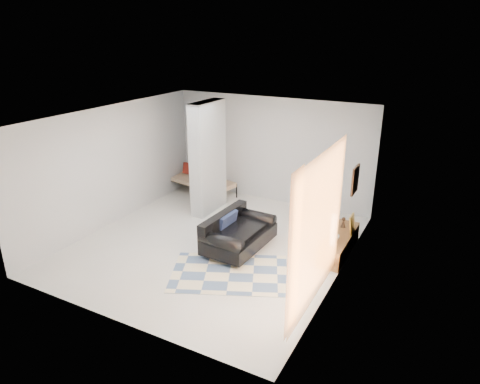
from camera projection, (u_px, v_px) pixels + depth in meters
The scene contains 17 objects.
floor at pixel (214, 244), 9.36m from camera, with size 6.00×6.00×0.00m, color beige.
ceiling at pixel (211, 117), 8.37m from camera, with size 6.00×6.00×0.00m, color white.
wall_back at pixel (271, 150), 11.35m from camera, with size 6.00×6.00×0.00m, color silver.
wall_front at pixel (108, 243), 6.39m from camera, with size 6.00×6.00×0.00m, color silver.
wall_left at pixel (113, 165), 10.07m from camera, with size 6.00×6.00×0.00m, color silver.
wall_right at pixel (343, 208), 7.66m from camera, with size 6.00×6.00×0.00m, color silver.
partition_column at pixel (208, 158), 10.67m from camera, with size 0.35×1.20×2.80m, color #ABB0B3.
hallway_door at pixel (204, 154), 12.36m from camera, with size 0.85×0.06×2.04m, color silver.
curtain at pixel (319, 229), 6.73m from camera, with size 2.55×2.55×0.00m, color orange.
wall_art at pixel (355, 180), 8.33m from camera, with size 0.04×0.45×0.55m, color #3B2010.
media_console at pixel (339, 244), 8.93m from camera, with size 0.45×1.64×0.80m.
loveseat at pixel (237, 233), 9.06m from camera, with size 1.07×1.73×0.76m.
daybed at pixel (201, 180), 12.10m from camera, with size 2.10×1.19×0.77m.
area_rug at pixel (230, 273), 8.22m from camera, with size 2.21×1.48×0.01m, color beige.
cylinder_lamp at pixel (333, 230), 8.35m from camera, with size 0.12×0.12×0.65m, color silver.
bronze_figurine at pixel (343, 222), 9.19m from camera, with size 0.11×0.11×0.23m, color #302015, non-canonical shape.
vase at pixel (335, 235), 8.65m from camera, with size 0.20×0.20×0.20m, color silver.
Camera 1 is at (4.41, -7.11, 4.38)m, focal length 32.00 mm.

